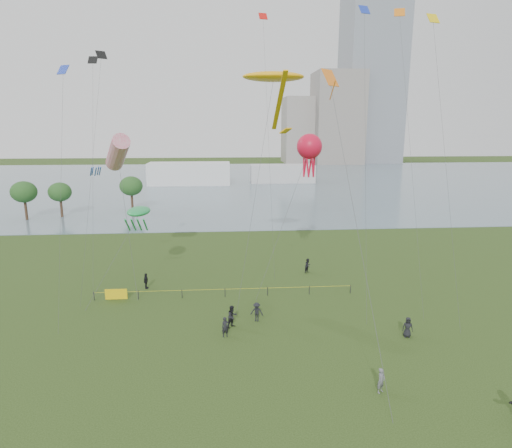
{
  "coord_description": "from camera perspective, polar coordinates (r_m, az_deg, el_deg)",
  "views": [
    {
      "loc": [
        -2.46,
        -23.19,
        15.61
      ],
      "look_at": [
        0.0,
        10.0,
        8.0
      ],
      "focal_mm": 30.0,
      "sensor_mm": 36.0,
      "label": 1
    }
  ],
  "objects": [
    {
      "name": "building_mid",
      "position": [
        191.45,
        10.73,
        13.67
      ],
      "size": [
        20.0,
        20.0,
        38.0
      ],
      "primitive_type": "cube",
      "color": "gray",
      "rests_on": "ground_plane"
    },
    {
      "name": "spectator_f",
      "position": [
        33.35,
        -4.12,
        -13.55
      ],
      "size": [
        0.67,
        0.56,
        1.57
      ],
      "primitive_type": "imported",
      "rotation": [
        0.0,
        0.0,
        0.36
      ],
      "color": "black",
      "rests_on": "ground_plane"
    },
    {
      "name": "fence",
      "position": [
        41.09,
        -12.82,
        -8.95
      ],
      "size": [
        24.07,
        0.07,
        1.05
      ],
      "color": "black",
      "rests_on": "ground_plane"
    },
    {
      "name": "spectator_c",
      "position": [
        43.72,
        -14.46,
        -7.37
      ],
      "size": [
        0.55,
        0.98,
        1.57
      ],
      "primitive_type": "imported",
      "rotation": [
        0.0,
        0.0,
        1.38
      ],
      "color": "black",
      "rests_on": "ground_plane"
    },
    {
      "name": "kite_delta",
      "position": [
        34.37,
        10.19,
        17.02
      ],
      "size": [
        1.61,
        15.46,
        19.94
      ],
      "rotation": [
        0.0,
        0.0,
        -0.24
      ],
      "color": "#3F3F42"
    },
    {
      "name": "kite_creature",
      "position": [
        43.03,
        -15.37,
        1.6
      ],
      "size": [
        4.99,
        8.0,
        7.96
      ],
      "rotation": [
        0.0,
        0.0,
        -0.07
      ],
      "color": "#3F3F42"
    },
    {
      "name": "pavilion_left",
      "position": [
        119.24,
        -8.86,
        6.65
      ],
      "size": [
        22.0,
        8.0,
        6.0
      ],
      "primitive_type": "cube",
      "color": "silver",
      "rests_on": "ground_plane"
    },
    {
      "name": "kite_stingray",
      "position": [
        39.06,
        2.35,
        18.96
      ],
      "size": [
        6.28,
        10.17,
        20.24
      ],
      "rotation": [
        0.0,
        0.0,
        -0.24
      ],
      "color": "#3F3F42"
    },
    {
      "name": "spectator_a",
      "position": [
        34.7,
        -3.18,
        -12.21
      ],
      "size": [
        1.12,
        1.08,
        1.81
      ],
      "primitive_type": "imported",
      "rotation": [
        0.0,
        0.0,
        0.66
      ],
      "color": "black",
      "rests_on": "ground_plane"
    },
    {
      "name": "small_kites",
      "position": [
        41.72,
        -2.09,
        23.95
      ],
      "size": [
        29.96,
        15.85,
        7.89
      ],
      "color": "black"
    },
    {
      "name": "spectator_b",
      "position": [
        35.67,
        0.09,
        -11.64
      ],
      "size": [
        1.16,
        0.85,
        1.61
      ],
      "primitive_type": "imported",
      "rotation": [
        0.0,
        0.0,
        -0.27
      ],
      "color": "black",
      "rests_on": "ground_plane"
    },
    {
      "name": "trees",
      "position": [
        80.49,
        -29.84,
        3.82
      ],
      "size": [
        33.27,
        20.17,
        8.45
      ],
      "color": "#3A271A",
      "rests_on": "ground_plane"
    },
    {
      "name": "ground_plane",
      "position": [
        28.06,
        1.62,
        -20.93
      ],
      "size": [
        400.0,
        400.0,
        0.0
      ],
      "primitive_type": "plane",
      "color": "#1F3410"
    },
    {
      "name": "building_low",
      "position": [
        194.27,
        6.12,
        12.33
      ],
      "size": [
        16.0,
        18.0,
        28.0
      ],
      "primitive_type": "cube",
      "color": "gray",
      "rests_on": "ground_plane"
    },
    {
      "name": "spectator_g",
      "position": [
        47.12,
        6.94,
        -5.54
      ],
      "size": [
        0.98,
        0.98,
        1.6
      ],
      "primitive_type": "imported",
      "rotation": [
        0.0,
        0.0,
        0.75
      ],
      "color": "black",
      "rests_on": "ground_plane"
    },
    {
      "name": "lake",
      "position": [
        124.19,
        -3.09,
        5.65
      ],
      "size": [
        400.0,
        120.0,
        0.08
      ],
      "primitive_type": "cube",
      "color": "slate",
      "rests_on": "ground_plane"
    },
    {
      "name": "tower",
      "position": [
        206.59,
        15.52,
        24.85
      ],
      "size": [
        24.0,
        24.0,
        120.0
      ],
      "primitive_type": "cube",
      "color": "slate",
      "rests_on": "ground_plane"
    },
    {
      "name": "pavilion_right",
      "position": [
        123.0,
        3.5,
        6.74
      ],
      "size": [
        18.0,
        7.0,
        5.0
      ],
      "primitive_type": "cube",
      "color": "silver",
      "rests_on": "ground_plane"
    },
    {
      "name": "spectator_d",
      "position": [
        35.18,
        19.57,
        -12.84
      ],
      "size": [
        0.86,
        0.66,
        1.57
      ],
      "primitive_type": "imported",
      "rotation": [
        0.0,
        0.0,
        -0.23
      ],
      "color": "black",
      "rests_on": "ground_plane"
    },
    {
      "name": "kite_octopus",
      "position": [
        41.74,
        7.13,
        10.14
      ],
      "size": [
        6.66,
        5.39,
        14.96
      ],
      "rotation": [
        0.0,
        0.0,
        0.02
      ],
      "color": "#3F3F42"
    },
    {
      "name": "kite_flyer",
      "position": [
        28.22,
        16.34,
        -19.38
      ],
      "size": [
        0.68,
        0.64,
        1.56
      ],
      "primitive_type": "imported",
      "rotation": [
        0.0,
        0.0,
        0.65
      ],
      "color": "slate",
      "rests_on": "ground_plane"
    },
    {
      "name": "kite_windsock",
      "position": [
        42.17,
        -17.99,
        9.03
      ],
      "size": [
        4.16,
        5.98,
        15.07
      ],
      "rotation": [
        0.0,
        0.0,
        0.24
      ],
      "color": "#3F3F42"
    }
  ]
}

